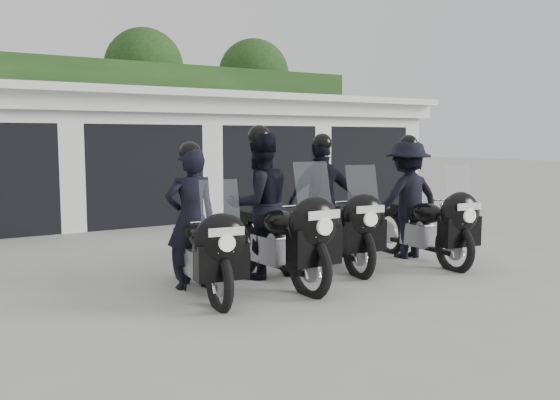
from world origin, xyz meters
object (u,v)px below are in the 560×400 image
police_bike_a (199,232)px  police_bike_b (268,214)px  police_bike_c (328,208)px  police_bike_d (415,205)px

police_bike_a → police_bike_b: bearing=14.4°
police_bike_a → police_bike_b: size_ratio=0.89×
police_bike_c → police_bike_d: size_ratio=1.01×
police_bike_c → police_bike_d: police_bike_c is taller
police_bike_b → police_bike_c: bearing=15.3°
police_bike_b → police_bike_d: police_bike_b is taller
police_bike_a → police_bike_d: police_bike_d is taller
police_bike_a → police_bike_d: 3.75m
police_bike_b → police_bike_c: (1.29, 0.39, -0.04)m
police_bike_a → police_bike_b: police_bike_b is taller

